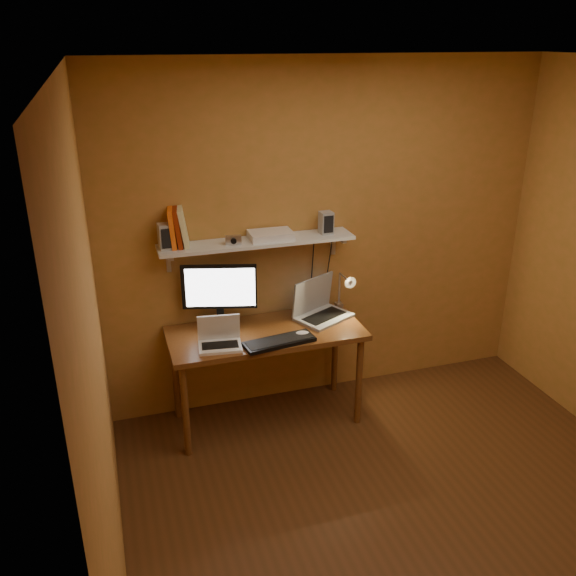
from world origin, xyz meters
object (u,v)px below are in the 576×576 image
object	(u,v)px
speaker_right	(326,223)
mouse	(302,334)
monitor	(220,293)
netbook	(219,338)
shelf_camera	(233,240)
router	(271,235)
desk	(266,341)
wall_shelf	(257,242)
desk_lamp	(345,287)
laptop	(319,307)
keyboard	(279,342)
speaker_left	(166,236)

from	to	relation	value
speaker_right	mouse	bearing A→B (deg)	-132.64
monitor	netbook	bearing A→B (deg)	-88.44
monitor	speaker_right	size ratio (longest dim) A/B	3.23
shelf_camera	router	distance (m)	0.29
desk	speaker_right	xyz separation A→B (m)	(0.52, 0.20, 0.79)
wall_shelf	desk_lamp	world-z (taller)	wall_shelf
laptop	monitor	bearing A→B (deg)	150.73
laptop	keyboard	bearing A→B (deg)	-167.38
mouse	laptop	bearing A→B (deg)	59.25
laptop	netbook	xyz separation A→B (m)	(-0.81, -0.24, -0.02)
speaker_right	desk_lamp	bearing A→B (deg)	-29.00
netbook	mouse	xyz separation A→B (m)	(0.58, -0.04, -0.04)
keyboard	desk_lamp	xyz separation A→B (m)	(0.62, 0.34, 0.20)
desk_lamp	router	xyz separation A→B (m)	(-0.56, 0.07, 0.44)
speaker_left	shelf_camera	world-z (taller)	speaker_left
monitor	mouse	world-z (taller)	monitor
desk	speaker_left	distance (m)	1.04
wall_shelf	monitor	bearing A→B (deg)	-173.04
laptop	speaker_left	distance (m)	1.26
wall_shelf	router	size ratio (longest dim) A/B	4.55
desk	mouse	world-z (taller)	mouse
keyboard	router	world-z (taller)	router
netbook	speaker_right	world-z (taller)	speaker_right
wall_shelf	shelf_camera	bearing A→B (deg)	-164.07
desk_lamp	router	size ratio (longest dim) A/B	1.22
shelf_camera	router	bearing A→B (deg)	11.75
desk_lamp	speaker_right	size ratio (longest dim) A/B	2.32
speaker_right	router	bearing A→B (deg)	176.63
speaker_left	netbook	bearing A→B (deg)	-52.37
laptop	netbook	distance (m)	0.84
monitor	router	distance (m)	0.55
desk	desk_lamp	distance (m)	0.73
monitor	router	bearing A→B (deg)	21.22
router	shelf_camera	bearing A→B (deg)	-168.25
laptop	desk_lamp	world-z (taller)	desk_lamp
shelf_camera	netbook	bearing A→B (deg)	-124.31
laptop	keyboard	world-z (taller)	laptop
keyboard	speaker_right	world-z (taller)	speaker_right
desk_lamp	speaker_left	size ratio (longest dim) A/B	2.15
speaker_left	router	size ratio (longest dim) A/B	0.57
desk	keyboard	bearing A→B (deg)	-80.30
mouse	speaker_left	world-z (taller)	speaker_left
netbook	speaker_left	size ratio (longest dim) A/B	1.80
netbook	speaker_left	bearing A→B (deg)	139.15
laptop	mouse	distance (m)	0.37
desk	speaker_right	bearing A→B (deg)	20.69
mouse	speaker_left	size ratio (longest dim) A/B	0.61
wall_shelf	mouse	size ratio (longest dim) A/B	13.15
desk	monitor	bearing A→B (deg)	151.70
netbook	shelf_camera	xyz separation A→B (m)	(0.18, 0.26, 0.60)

